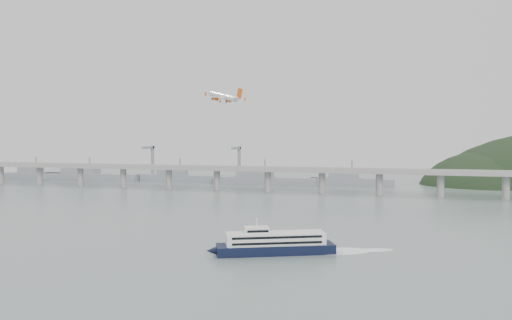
% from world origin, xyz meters
% --- Properties ---
extents(ground, '(900.00, 900.00, 0.00)m').
position_xyz_m(ground, '(0.00, 0.00, 0.00)').
color(ground, slate).
rests_on(ground, ground).
extents(bridge, '(800.00, 22.00, 23.90)m').
position_xyz_m(bridge, '(-1.15, 200.00, 17.65)').
color(bridge, gray).
rests_on(bridge, ground).
extents(distant_fleet, '(453.00, 60.90, 40.00)m').
position_xyz_m(distant_fleet, '(-155.36, 265.08, 6.22)').
color(distant_fleet, gray).
rests_on(distant_fleet, ground).
extents(ferry, '(78.77, 40.60, 15.78)m').
position_xyz_m(ferry, '(34.72, -36.19, 4.28)').
color(ferry, black).
rests_on(ferry, ground).
extents(airliner, '(33.83, 32.04, 11.00)m').
position_xyz_m(airliner, '(-29.41, 78.55, 77.82)').
color(airliner, silver).
rests_on(airliner, ground).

